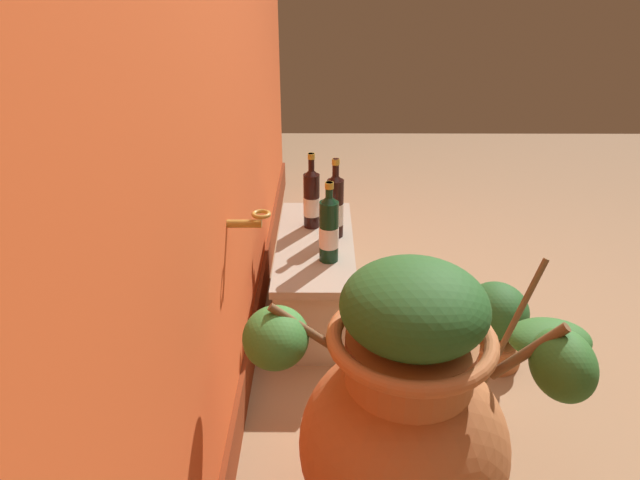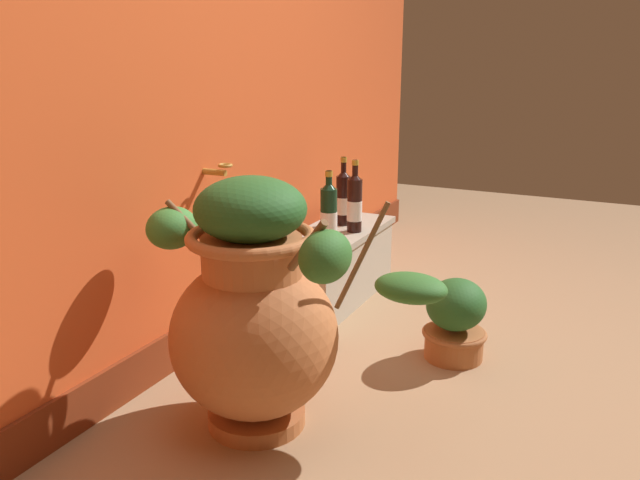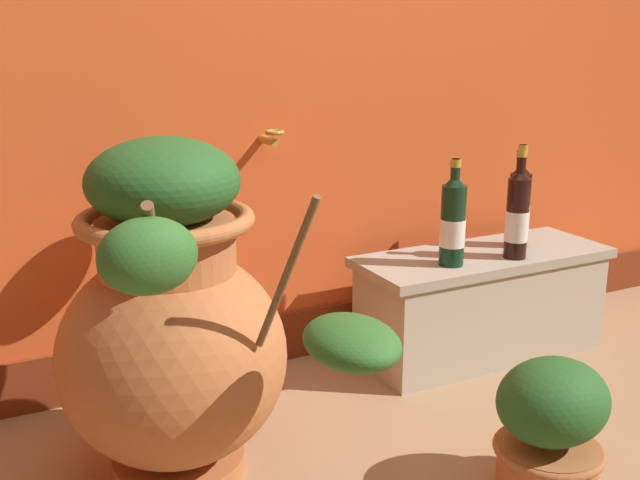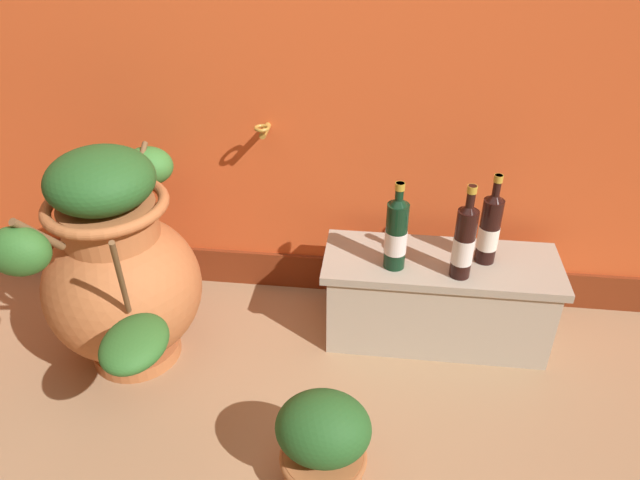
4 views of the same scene
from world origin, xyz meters
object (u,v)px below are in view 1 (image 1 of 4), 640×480
at_px(terracotta_urn, 407,418).
at_px(wine_bottle_left, 329,228).
at_px(wine_bottle_right, 312,198).
at_px(wine_bottle_middle, 335,205).
at_px(potted_shrub, 495,324).

bearing_deg(terracotta_urn, wine_bottle_left, 11.59).
bearing_deg(wine_bottle_right, wine_bottle_middle, -133.15).
distance_m(wine_bottle_left, wine_bottle_right, 0.32).
xyz_separation_m(terracotta_urn, wine_bottle_right, (1.22, 0.26, 0.10)).
bearing_deg(wine_bottle_middle, potted_shrub, -123.43).
bearing_deg(wine_bottle_left, wine_bottle_middle, -7.22).
height_order(terracotta_urn, wine_bottle_middle, terracotta_urn).
xyz_separation_m(terracotta_urn, wine_bottle_left, (0.91, 0.19, 0.10)).
bearing_deg(wine_bottle_middle, wine_bottle_left, 172.78).
bearing_deg(terracotta_urn, wine_bottle_middle, 7.97).
distance_m(wine_bottle_middle, potted_shrub, 0.79).
xyz_separation_m(wine_bottle_right, potted_shrub, (-0.49, -0.70, -0.31)).
xyz_separation_m(terracotta_urn, wine_bottle_middle, (1.13, 0.16, 0.10)).
height_order(wine_bottle_left, wine_bottle_right, wine_bottle_right).
bearing_deg(wine_bottle_right, terracotta_urn, -168.07).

